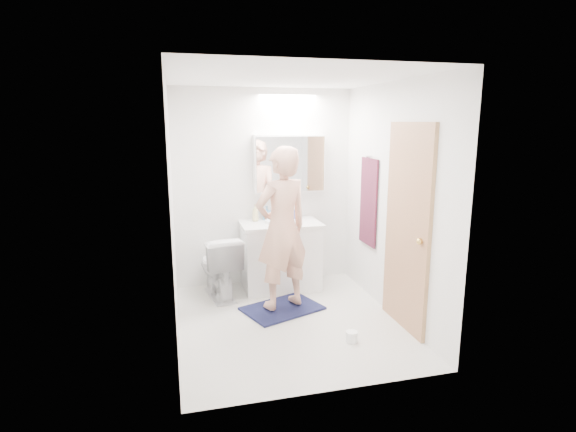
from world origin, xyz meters
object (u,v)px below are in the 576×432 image
object	(u,v)px
medicine_cabinet	(289,164)
soap_bottle_b	(267,213)
person	(282,229)
toilet	(219,266)
toothbrush_cup	(295,215)
toilet_paper_roll	(352,337)
vanity_cabinet	(281,257)
soap_bottle_a	(255,213)

from	to	relation	value
medicine_cabinet	soap_bottle_b	size ratio (longest dim) A/B	5.10
person	toilet	bearing A→B (deg)	-61.77
toilet	toothbrush_cup	size ratio (longest dim) A/B	6.81
toilet_paper_roll	vanity_cabinet	bearing A→B (deg)	101.69
medicine_cabinet	soap_bottle_b	distance (m)	0.66
toothbrush_cup	toilet_paper_roll	xyz separation A→B (m)	(0.10, -1.68, -0.82)
soap_bottle_a	soap_bottle_b	xyz separation A→B (m)	(0.15, 0.03, -0.02)
vanity_cabinet	person	xyz separation A→B (m)	(-0.14, -0.66, 0.52)
person	soap_bottle_a	distance (m)	0.82
toilet	toilet_paper_roll	world-z (taller)	toilet
vanity_cabinet	soap_bottle_a	distance (m)	0.62
person	soap_bottle_b	world-z (taller)	person
vanity_cabinet	toilet	distance (m)	0.77
medicine_cabinet	toilet	bearing A→B (deg)	-160.58
vanity_cabinet	toilet	size ratio (longest dim) A/B	1.21
toilet	vanity_cabinet	bearing A→B (deg)	178.93
soap_bottle_b	toothbrush_cup	distance (m)	0.35
medicine_cabinet	toilet_paper_roll	world-z (taller)	medicine_cabinet
soap_bottle_a	soap_bottle_b	world-z (taller)	soap_bottle_a
medicine_cabinet	vanity_cabinet	bearing A→B (deg)	-127.38
toothbrush_cup	toilet_paper_roll	distance (m)	1.87
medicine_cabinet	soap_bottle_a	world-z (taller)	medicine_cabinet
soap_bottle_a	vanity_cabinet	bearing A→B (deg)	-28.26
medicine_cabinet	person	world-z (taller)	medicine_cabinet
person	soap_bottle_a	world-z (taller)	person
vanity_cabinet	toothbrush_cup	world-z (taller)	toothbrush_cup
vanity_cabinet	medicine_cabinet	distance (m)	1.14
toilet	person	bearing A→B (deg)	129.31
vanity_cabinet	soap_bottle_b	size ratio (longest dim) A/B	5.21
medicine_cabinet	soap_bottle_b	xyz separation A→B (m)	(-0.29, -0.03, -0.59)
person	toilet_paper_roll	bearing A→B (deg)	96.95
medicine_cabinet	soap_bottle_b	world-z (taller)	medicine_cabinet
soap_bottle_a	toothbrush_cup	distance (m)	0.50
person	toothbrush_cup	xyz separation A→B (m)	(0.36, 0.82, -0.04)
toilet	toothbrush_cup	distance (m)	1.13
vanity_cabinet	toilet	bearing A→B (deg)	-171.41
toilet	person	size ratio (longest dim) A/B	0.43
vanity_cabinet	person	size ratio (longest dim) A/B	0.52
vanity_cabinet	toothbrush_cup	distance (m)	0.55
medicine_cabinet	toilet	world-z (taller)	medicine_cabinet
vanity_cabinet	toilet	world-z (taller)	vanity_cabinet
soap_bottle_b	vanity_cabinet	bearing A→B (deg)	-54.26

